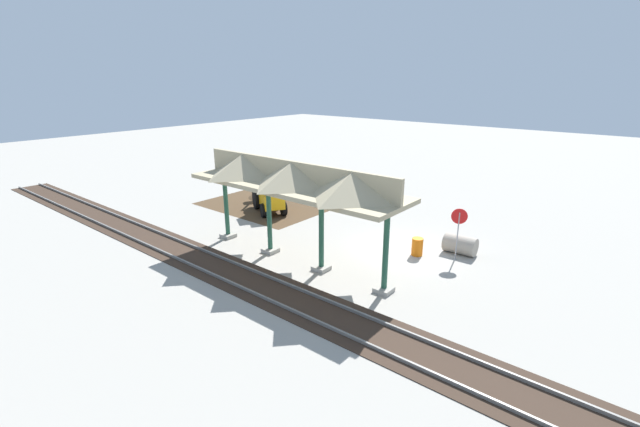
# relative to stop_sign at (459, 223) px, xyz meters

# --- Properties ---
(ground_plane) EXTENTS (120.00, 120.00, 0.00)m
(ground_plane) POSITION_rel_stop_sign_xyz_m (2.66, 0.63, -1.87)
(ground_plane) COLOR #9E998E
(dirt_work_zone) EXTENTS (8.59, 7.00, 0.01)m
(dirt_work_zone) POSITION_rel_stop_sign_xyz_m (13.94, -0.97, -1.87)
(dirt_work_zone) COLOR #4C3823
(dirt_work_zone) RESTS_ON ground
(platform_canopy) EXTENTS (11.25, 3.20, 4.90)m
(platform_canopy) POSITION_rel_stop_sign_xyz_m (5.97, 5.13, 2.28)
(platform_canopy) COLOR #9E998E
(platform_canopy) RESTS_ON ground
(rail_tracks) EXTENTS (60.00, 2.58, 0.15)m
(rail_tracks) POSITION_rel_stop_sign_xyz_m (2.66, 8.00, -1.84)
(rail_tracks) COLOR slate
(rail_tracks) RESTS_ON ground
(stop_sign) EXTENTS (0.71, 0.34, 2.59)m
(stop_sign) POSITION_rel_stop_sign_xyz_m (0.00, 0.00, 0.00)
(stop_sign) COLOR gray
(stop_sign) RESTS_ON ground
(backhoe) EXTENTS (5.00, 3.70, 2.82)m
(backhoe) POSITION_rel_stop_sign_xyz_m (12.77, 0.20, -0.61)
(backhoe) COLOR orange
(backhoe) RESTS_ON ground
(dirt_mound) EXTENTS (6.36, 6.36, 1.82)m
(dirt_mound) POSITION_rel_stop_sign_xyz_m (15.23, -2.21, -1.87)
(dirt_mound) COLOR #4C3823
(dirt_mound) RESTS_ON ground
(concrete_pipe) EXTENTS (1.60, 0.99, 0.94)m
(concrete_pipe) POSITION_rel_stop_sign_xyz_m (0.13, -0.83, -1.40)
(concrete_pipe) COLOR #9E9384
(concrete_pipe) RESTS_ON ground
(traffic_barrel) EXTENTS (0.56, 0.56, 0.90)m
(traffic_barrel) POSITION_rel_stop_sign_xyz_m (1.69, 0.75, -1.42)
(traffic_barrel) COLOR orange
(traffic_barrel) RESTS_ON ground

